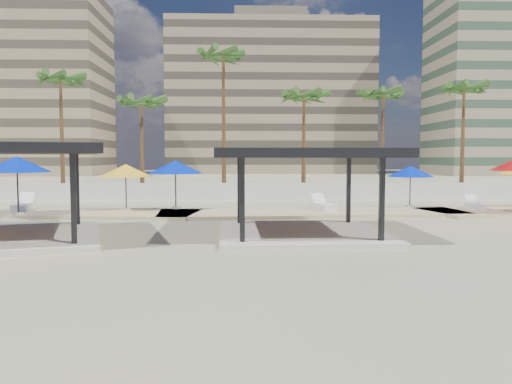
% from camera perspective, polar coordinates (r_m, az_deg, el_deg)
% --- Properties ---
extents(ground, '(200.00, 200.00, 0.00)m').
position_cam_1_polar(ground, '(19.27, 3.58, -5.00)').
color(ground, tan).
rests_on(ground, ground).
extents(promenade, '(44.45, 7.97, 0.24)m').
position_cam_1_polar(promenade, '(27.05, 6.24, -2.29)').
color(promenade, '#C6B284').
rests_on(promenade, ground).
extents(boundary_wall, '(56.00, 0.30, 1.20)m').
position_cam_1_polar(boundary_wall, '(35.07, 1.08, 0.06)').
color(boundary_wall, silver).
rests_on(boundary_wall, ground).
extents(building_west, '(34.00, 16.00, 32.40)m').
position_cam_1_polar(building_west, '(96.55, -27.01, 10.86)').
color(building_west, '#937F60').
rests_on(building_west, ground).
extents(building_mid, '(38.00, 16.00, 30.40)m').
position_cam_1_polar(building_mid, '(97.77, 1.53, 10.61)').
color(building_mid, '#847259').
rests_on(building_mid, ground).
extents(pavilion_central, '(6.66, 6.66, 3.31)m').
position_cam_1_polar(pavilion_central, '(19.12, 5.32, 0.88)').
color(pavilion_central, beige).
rests_on(pavilion_central, ground).
extents(pavilion_west, '(8.49, 8.49, 3.47)m').
position_cam_1_polar(pavilion_west, '(19.93, -27.08, 0.85)').
color(pavilion_west, beige).
rests_on(pavilion_west, ground).
extents(umbrella_a, '(3.89, 3.89, 2.88)m').
position_cam_1_polar(umbrella_a, '(27.02, -25.65, 2.85)').
color(umbrella_a, beige).
rests_on(umbrella_a, promenade).
extents(umbrella_b, '(3.34, 3.34, 2.46)m').
position_cam_1_polar(umbrella_b, '(27.50, -14.67, 2.38)').
color(umbrella_b, beige).
rests_on(umbrella_b, promenade).
extents(umbrella_d, '(3.21, 3.21, 2.35)m').
position_cam_1_polar(umbrella_d, '(29.74, 17.24, 2.26)').
color(umbrella_d, beige).
rests_on(umbrella_d, promenade).
extents(umbrella_f, '(3.80, 3.80, 2.66)m').
position_cam_1_polar(umbrella_f, '(27.75, -9.19, 2.83)').
color(umbrella_f, beige).
rests_on(umbrella_f, promenade).
extents(lounger_a, '(1.22, 2.48, 0.90)m').
position_cam_1_polar(lounger_a, '(29.22, -25.05, -1.51)').
color(lounger_a, white).
rests_on(lounger_a, promenade).
extents(lounger_b, '(1.16, 2.34, 0.85)m').
position_cam_1_polar(lounger_b, '(26.99, 7.72, -1.62)').
color(lounger_b, white).
rests_on(lounger_b, promenade).
extents(lounger_c, '(0.89, 2.01, 0.74)m').
position_cam_1_polar(lounger_c, '(29.76, 23.74, -1.46)').
color(lounger_c, white).
rests_on(lounger_c, promenade).
extents(palm_b, '(3.00, 3.00, 9.58)m').
position_cam_1_polar(palm_b, '(40.24, -21.45, 11.42)').
color(palm_b, brown).
rests_on(palm_b, ground).
extents(palm_c, '(3.00, 3.00, 7.83)m').
position_cam_1_polar(palm_c, '(37.91, -12.99, 9.55)').
color(palm_c, brown).
rests_on(palm_c, ground).
extents(palm_d, '(3.00, 3.00, 11.40)m').
position_cam_1_polar(palm_d, '(38.52, -3.75, 14.58)').
color(palm_d, brown).
rests_on(palm_d, ground).
extents(palm_e, '(3.00, 3.00, 8.35)m').
position_cam_1_polar(palm_e, '(37.89, 5.51, 10.39)').
color(palm_e, brown).
rests_on(palm_e, ground).
extents(palm_f, '(3.00, 3.00, 8.54)m').
position_cam_1_polar(palm_f, '(39.32, 14.32, 10.31)').
color(palm_f, brown).
rests_on(palm_f, ground).
extents(palm_g, '(3.00, 3.00, 8.94)m').
position_cam_1_polar(palm_g, '(41.06, 22.68, 10.38)').
color(palm_g, brown).
rests_on(palm_g, ground).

